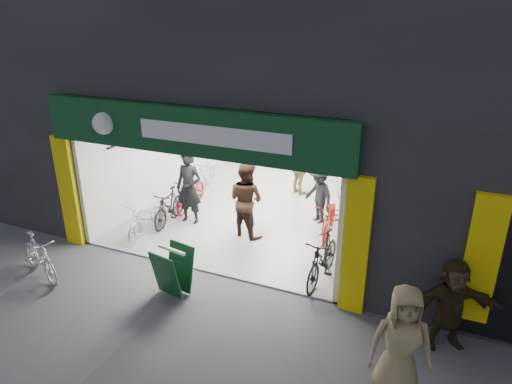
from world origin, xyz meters
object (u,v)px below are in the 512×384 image
Objects in this scene: bike_left_front at (148,218)px; sandwich_board at (173,270)px; parked_bike at (39,257)px; bike_right_front at (322,258)px; pedestrian_near at (401,344)px.

sandwich_board is (1.94, -1.89, 0.09)m from bike_left_front.
sandwich_board reaches higher than parked_bike.
bike_right_front is 5.71m from parked_bike.
pedestrian_near is (7.06, -0.29, 0.42)m from parked_bike.
pedestrian_near is 4.36m from sandwich_board.
parked_bike is (-5.30, -2.14, -0.05)m from bike_right_front.
bike_left_front is 4.45m from bike_right_front.
bike_left_front is 0.96× the size of bike_right_front.
sandwich_board is (2.81, 0.58, 0.05)m from parked_bike.
bike_left_front is at bearing 146.06° from sandwich_board.
bike_left_front is at bearing 179.23° from bike_right_front.
bike_right_front is at bearing -8.28° from bike_left_front.
sandwich_board is at bearing -144.47° from bike_right_front.
pedestrian_near reaches higher than bike_right_front.
bike_right_front is 1.10× the size of parked_bike.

